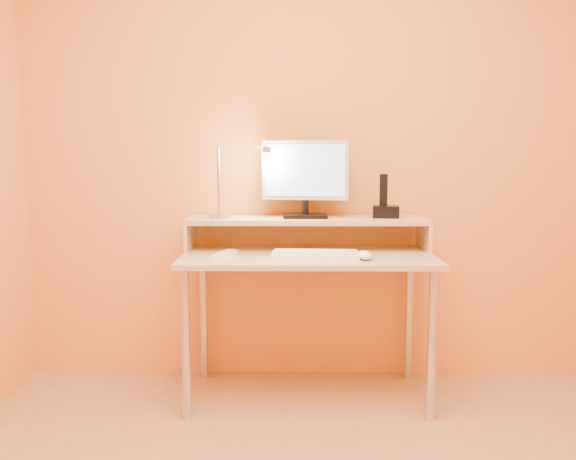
{
  "coord_description": "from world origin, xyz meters",
  "views": [
    {
      "loc": [
        -0.07,
        -1.49,
        1.17
      ],
      "look_at": [
        -0.09,
        1.13,
        0.84
      ],
      "focal_mm": 35.01,
      "sensor_mm": 36.0,
      "label": 1
    }
  ],
  "objects_px": {
    "lamp_base": "(219,216)",
    "keyboard": "(315,255)",
    "monitor_panel": "(305,170)",
    "phone_dock": "(386,212)",
    "remote_control": "(225,254)",
    "mouse": "(365,255)"
  },
  "relations": [
    {
      "from": "lamp_base",
      "to": "keyboard",
      "type": "distance_m",
      "value": 0.55
    },
    {
      "from": "monitor_panel",
      "to": "phone_dock",
      "type": "height_order",
      "value": "monitor_panel"
    },
    {
      "from": "keyboard",
      "to": "mouse",
      "type": "relative_size",
      "value": 3.45
    },
    {
      "from": "monitor_panel",
      "to": "mouse",
      "type": "distance_m",
      "value": 0.56
    },
    {
      "from": "phone_dock",
      "to": "lamp_base",
      "type": "bearing_deg",
      "value": -168.21
    },
    {
      "from": "phone_dock",
      "to": "remote_control",
      "type": "xyz_separation_m",
      "value": [
        -0.79,
        -0.22,
        -0.18
      ]
    },
    {
      "from": "lamp_base",
      "to": "monitor_panel",
      "type": "bearing_deg",
      "value": 5.3
    },
    {
      "from": "phone_dock",
      "to": "remote_control",
      "type": "distance_m",
      "value": 0.84
    },
    {
      "from": "monitor_panel",
      "to": "remote_control",
      "type": "xyz_separation_m",
      "value": [
        -0.38,
        -0.23,
        -0.39
      ]
    },
    {
      "from": "lamp_base",
      "to": "keyboard",
      "type": "bearing_deg",
      "value": -24.74
    },
    {
      "from": "phone_dock",
      "to": "remote_control",
      "type": "bearing_deg",
      "value": -154.42
    },
    {
      "from": "lamp_base",
      "to": "keyboard",
      "type": "height_order",
      "value": "lamp_base"
    },
    {
      "from": "mouse",
      "to": "remote_control",
      "type": "distance_m",
      "value": 0.65
    },
    {
      "from": "lamp_base",
      "to": "remote_control",
      "type": "xyz_separation_m",
      "value": [
        0.05,
        -0.19,
        -0.16
      ]
    },
    {
      "from": "monitor_panel",
      "to": "remote_control",
      "type": "distance_m",
      "value": 0.59
    },
    {
      "from": "monitor_panel",
      "to": "lamp_base",
      "type": "xyz_separation_m",
      "value": [
        -0.43,
        -0.04,
        -0.23
      ]
    },
    {
      "from": "mouse",
      "to": "remote_control",
      "type": "xyz_separation_m",
      "value": [
        -0.65,
        0.08,
        -0.01
      ]
    },
    {
      "from": "remote_control",
      "to": "lamp_base",
      "type": "bearing_deg",
      "value": 125.1
    },
    {
      "from": "monitor_panel",
      "to": "mouse",
      "type": "bearing_deg",
      "value": -42.34
    },
    {
      "from": "remote_control",
      "to": "mouse",
      "type": "bearing_deg",
      "value": 14.51
    },
    {
      "from": "lamp_base",
      "to": "keyboard",
      "type": "xyz_separation_m",
      "value": [
        0.47,
        -0.22,
        -0.16
      ]
    },
    {
      "from": "monitor_panel",
      "to": "lamp_base",
      "type": "height_order",
      "value": "monitor_panel"
    }
  ]
}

